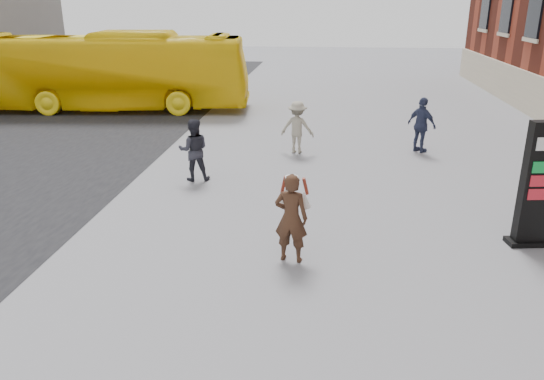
# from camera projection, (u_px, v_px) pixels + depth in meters

# --- Properties ---
(ground) EXTENTS (100.00, 100.00, 0.00)m
(ground) POSITION_uv_depth(u_px,v_px,m) (301.00, 251.00, 10.90)
(ground) COLOR #9E9EA3
(info_pylon) EXTENTS (0.90, 0.54, 2.65)m
(info_pylon) POSITION_uv_depth(u_px,v_px,m) (537.00, 185.00, 10.76)
(info_pylon) COLOR black
(info_pylon) RESTS_ON ground
(woman) EXTENTS (0.75, 0.70, 1.80)m
(woman) POSITION_uv_depth(u_px,v_px,m) (291.00, 217.00, 10.23)
(woman) COLOR #302012
(woman) RESTS_ON ground
(bus) EXTENTS (12.95, 4.16, 3.55)m
(bus) POSITION_uv_depth(u_px,v_px,m) (109.00, 71.00, 24.30)
(bus) COLOR yellow
(bus) RESTS_ON road
(pedestrian_a) EXTENTS (0.99, 0.84, 1.77)m
(pedestrian_a) POSITION_uv_depth(u_px,v_px,m) (194.00, 150.00, 14.91)
(pedestrian_a) COLOR #272831
(pedestrian_a) RESTS_ON ground
(pedestrian_b) EXTENTS (1.21, 0.82, 1.73)m
(pedestrian_b) POSITION_uv_depth(u_px,v_px,m) (297.00, 127.00, 17.64)
(pedestrian_b) COLOR gray
(pedestrian_b) RESTS_ON ground
(pedestrian_c) EXTENTS (1.08, 1.09, 1.85)m
(pedestrian_c) POSITION_uv_depth(u_px,v_px,m) (422.00, 125.00, 17.70)
(pedestrian_c) COLOR #2F3653
(pedestrian_c) RESTS_ON ground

